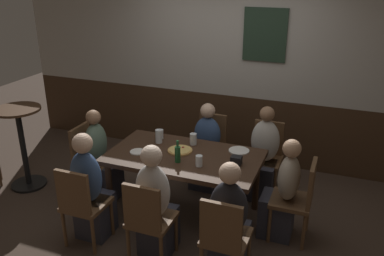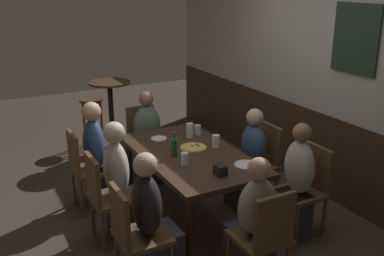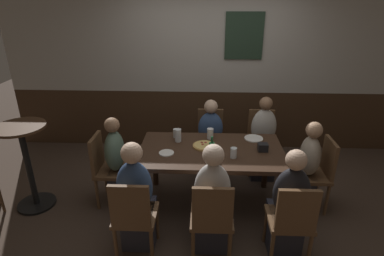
{
  "view_description": "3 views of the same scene",
  "coord_description": "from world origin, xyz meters",
  "views": [
    {
      "loc": [
        1.52,
        -3.69,
        2.66
      ],
      "look_at": [
        0.04,
        0.12,
        1.02
      ],
      "focal_mm": 38.2,
      "sensor_mm": 36.0,
      "label": 1
    },
    {
      "loc": [
        3.6,
        -1.88,
        2.37
      ],
      "look_at": [
        -0.06,
        0.05,
        0.97
      ],
      "focal_mm": 41.29,
      "sensor_mm": 36.0,
      "label": 2
    },
    {
      "loc": [
        -0.08,
        -3.22,
        2.38
      ],
      "look_at": [
        -0.23,
        0.13,
        0.95
      ],
      "focal_mm": 29.36,
      "sensor_mm": 36.0,
      "label": 3
    }
  ],
  "objects": [
    {
      "name": "chair_head_east",
      "position": [
        1.24,
        0.0,
        0.5
      ],
      "size": [
        0.4,
        0.4,
        0.88
      ],
      "color": "brown",
      "rests_on": "ground_plane"
    },
    {
      "name": "person_head_west",
      "position": [
        -1.08,
        0.0,
        0.46
      ],
      "size": [
        0.37,
        0.34,
        1.11
      ],
      "color": "#2D2D38",
      "rests_on": "ground_plane"
    },
    {
      "name": "chair_right_far",
      "position": [
        0.73,
        0.88,
        0.5
      ],
      "size": [
        0.4,
        0.4,
        0.88
      ],
      "color": "brown",
      "rests_on": "ground_plane"
    },
    {
      "name": "chair_mid_far",
      "position": [
        0.0,
        0.88,
        0.5
      ],
      "size": [
        0.4,
        0.4,
        0.88
      ],
      "color": "brown",
      "rests_on": "ground_plane"
    },
    {
      "name": "person_right_near",
      "position": [
        0.73,
        -0.72,
        0.48
      ],
      "size": [
        0.34,
        0.37,
        1.14
      ],
      "color": "#2D2D38",
      "rests_on": "ground_plane"
    },
    {
      "name": "person_mid_near",
      "position": [
        0.0,
        -0.72,
        0.5
      ],
      "size": [
        0.34,
        0.37,
        1.18
      ],
      "color": "#2D2D38",
      "rests_on": "ground_plane"
    },
    {
      "name": "ground_plane",
      "position": [
        0.0,
        0.0,
        0.0
      ],
      "size": [
        12.0,
        12.0,
        0.0
      ],
      "primitive_type": "plane",
      "color": "#423328"
    },
    {
      "name": "chair_left_near",
      "position": [
        -0.73,
        -0.88,
        0.5
      ],
      "size": [
        0.4,
        0.4,
        0.88
      ],
      "color": "brown",
      "rests_on": "ground_plane"
    },
    {
      "name": "beer_glass_half",
      "position": [
        0.24,
        -0.18,
        0.79
      ],
      "size": [
        0.07,
        0.07,
        0.12
      ],
      "color": "silver",
      "rests_on": "dining_table"
    },
    {
      "name": "side_bar_table",
      "position": [
        -2.12,
        -0.13,
        0.62
      ],
      "size": [
        0.56,
        0.56,
        1.05
      ],
      "color": "black",
      "rests_on": "ground_plane"
    },
    {
      "name": "beer_bottle_green",
      "position": [
        0.0,
        -0.18,
        0.83
      ],
      "size": [
        0.06,
        0.06,
        0.24
      ],
      "color": "#194723",
      "rests_on": "dining_table"
    },
    {
      "name": "person_mid_far",
      "position": [
        -0.0,
        0.72,
        0.45
      ],
      "size": [
        0.34,
        0.37,
        1.09
      ],
      "color": "#2D2D38",
      "rests_on": "ground_plane"
    },
    {
      "name": "chair_head_west",
      "position": [
        -1.24,
        0.0,
        0.5
      ],
      "size": [
        0.4,
        0.4,
        0.88
      ],
      "color": "brown",
      "rests_on": "ground_plane"
    },
    {
      "name": "person_right_far",
      "position": [
        0.73,
        0.72,
        0.48
      ],
      "size": [
        0.34,
        0.37,
        1.14
      ],
      "color": "#2D2D38",
      "rests_on": "ground_plane"
    },
    {
      "name": "chair_right_near",
      "position": [
        0.73,
        -0.88,
        0.5
      ],
      "size": [
        0.4,
        0.4,
        0.88
      ],
      "color": "brown",
      "rests_on": "ground_plane"
    },
    {
      "name": "plate_white_large",
      "position": [
        0.53,
        0.31,
        0.75
      ],
      "size": [
        0.23,
        0.23,
        0.01
      ],
      "primitive_type": "cylinder",
      "color": "white",
      "rests_on": "dining_table"
    },
    {
      "name": "dining_table",
      "position": [
        0.0,
        0.0,
        0.66
      ],
      "size": [
        1.65,
        0.93,
        0.74
      ],
      "color": "#382316",
      "rests_on": "ground_plane"
    },
    {
      "name": "person_head_east",
      "position": [
        1.08,
        0.0,
        0.46
      ],
      "size": [
        0.37,
        0.34,
        1.1
      ],
      "color": "#2D2D38",
      "rests_on": "ground_plane"
    },
    {
      "name": "wall_back",
      "position": [
        0.0,
        1.65,
        1.3
      ],
      "size": [
        6.4,
        0.13,
        2.6
      ],
      "color": "#3D2819",
      "rests_on": "ground_plane"
    },
    {
      "name": "pizza",
      "position": [
        -0.08,
        0.08,
        0.75
      ],
      "size": [
        0.27,
        0.27,
        0.03
      ],
      "color": "tan",
      "rests_on": "dining_table"
    },
    {
      "name": "person_left_near",
      "position": [
        -0.73,
        -0.72,
        0.5
      ],
      "size": [
        0.34,
        0.37,
        1.18
      ],
      "color": "#2D2D38",
      "rests_on": "ground_plane"
    },
    {
      "name": "condiment_caddy",
      "position": [
        0.58,
        -0.01,
        0.79
      ],
      "size": [
        0.11,
        0.09,
        0.09
      ],
      "primitive_type": "cube",
      "color": "black",
      "rests_on": "dining_table"
    },
    {
      "name": "chair_mid_near",
      "position": [
        0.0,
        -0.88,
        0.5
      ],
      "size": [
        0.4,
        0.4,
        0.88
      ],
      "color": "brown",
      "rests_on": "ground_plane"
    },
    {
      "name": "tumbler_water",
      "position": [
        -0.01,
        0.3,
        0.8
      ],
      "size": [
        0.08,
        0.08,
        0.13
      ],
      "color": "silver",
      "rests_on": "dining_table"
    },
    {
      "name": "plate_white_small",
      "position": [
        -0.5,
        -0.12,
        0.75
      ],
      "size": [
        0.17,
        0.17,
        0.01
      ],
      "primitive_type": "cylinder",
      "color": "white",
      "rests_on": "dining_table"
    },
    {
      "name": "pint_glass_stout",
      "position": [
        -0.4,
        0.2,
        0.81
      ],
      "size": [
        0.08,
        0.08,
        0.16
      ],
      "color": "silver",
      "rests_on": "dining_table"
    },
    {
      "name": "highball_clear",
      "position": [
        -0.44,
        0.32,
        0.79
      ],
      "size": [
        0.07,
        0.07,
        0.11
      ],
      "color": "silver",
      "rests_on": "dining_table"
    }
  ]
}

